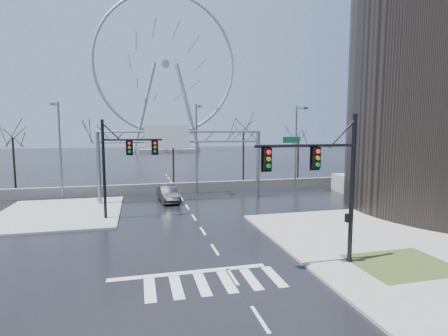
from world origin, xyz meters
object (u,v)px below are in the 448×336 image
object	(u,v)px
sign_gantry	(179,150)
car	(168,194)
ferris_wheel	(166,70)
signal_mast_near	(330,175)
signal_mast_far	(118,160)

from	to	relation	value
sign_gantry	car	bearing A→B (deg)	-175.36
sign_gantry	ferris_wheel	bearing A→B (deg)	86.16
ferris_wheel	car	world-z (taller)	ferris_wheel
signal_mast_near	signal_mast_far	distance (m)	17.03
signal_mast_far	sign_gantry	bearing A→B (deg)	47.53
signal_mast_far	car	world-z (taller)	signal_mast_far
signal_mast_far	ferris_wheel	xyz separation A→B (m)	(10.87, 86.04, 21.30)
signal_mast_far	car	bearing A→B (deg)	53.46
signal_mast_far	sign_gantry	xyz separation A→B (m)	(5.49, 6.00, 0.35)
signal_mast_far	car	distance (m)	8.40
ferris_wheel	car	xyz separation A→B (m)	(-6.49, -80.13, -25.35)
signal_mast_near	sign_gantry	world-z (taller)	signal_mast_near
signal_mast_far	signal_mast_near	bearing A→B (deg)	-49.74
ferris_wheel	sign_gantry	bearing A→B (deg)	-93.84
signal_mast_near	sign_gantry	distance (m)	19.79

